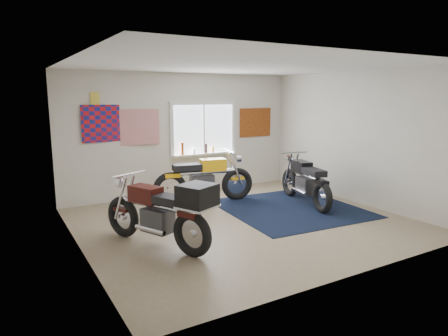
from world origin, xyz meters
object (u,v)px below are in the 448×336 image
yellow_triumph (204,180)px  black_chrome_bike (305,183)px  maroon_tourer (163,212)px  navy_rug (290,208)px

yellow_triumph → black_chrome_bike: (1.75, -1.14, -0.03)m
black_chrome_bike → maroon_tourer: (-3.43, -0.83, 0.10)m
black_chrome_bike → maroon_tourer: maroon_tourer is taller
yellow_triumph → maroon_tourer: 2.59m
navy_rug → black_chrome_bike: bearing=15.5°
navy_rug → maroon_tourer: (-2.94, -0.69, 0.54)m
black_chrome_bike → maroon_tourer: 3.53m
maroon_tourer → navy_rug: bearing=-101.6°
yellow_triumph → navy_rug: bearing=-34.5°
black_chrome_bike → maroon_tourer: bearing=116.8°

